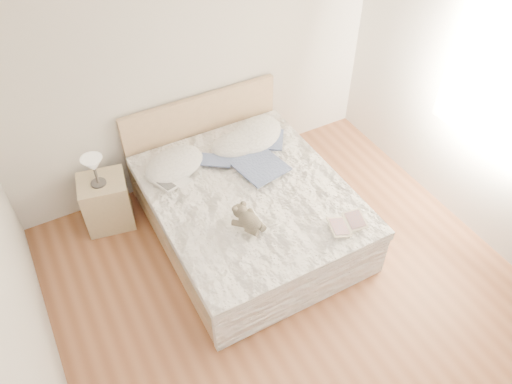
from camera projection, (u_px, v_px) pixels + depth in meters
floor at (310, 318)px, 4.34m from camera, size 4.00×4.50×0.00m
ceiling at (352, 24)px, 2.44m from camera, size 4.00×4.50×0.00m
wall_back at (193, 63)px, 4.80m from camera, size 4.00×0.02×2.70m
wall_left at (20, 340)px, 2.71m from camera, size 0.02×4.50×2.70m
window at (503, 99)px, 4.19m from camera, size 0.02×1.30×1.10m
bed at (246, 207)px, 4.87m from camera, size 1.72×2.14×1.00m
nightstand at (106, 202)px, 4.96m from camera, size 0.52×0.48×0.56m
table_lamp at (93, 166)px, 4.58m from camera, size 0.25×0.25×0.32m
pillow_left at (174, 164)px, 4.82m from camera, size 0.74×0.63×0.19m
pillow_middle at (237, 144)px, 5.03m from camera, size 0.56×0.41×0.16m
pillow_right at (256, 134)px, 5.15m from camera, size 0.81×0.75×0.20m
blouse at (255, 161)px, 4.86m from camera, size 0.79×0.83×0.03m
photo_book at (174, 183)px, 4.64m from camera, size 0.33×0.28×0.02m
childrens_book at (347, 224)px, 4.28m from camera, size 0.39×0.32×0.02m
teddy_bear at (250, 226)px, 4.24m from camera, size 0.28×0.34×0.16m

